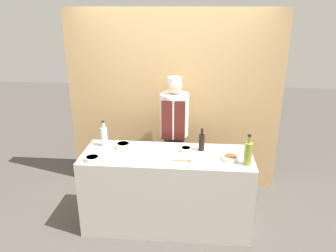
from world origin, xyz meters
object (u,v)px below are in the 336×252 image
object	(u,v)px
sauce_bowl_orange	(186,149)
wooden_spoon	(184,160)
chef_center	(174,135)
sauce_bowl_brown	(230,158)
cutting_board	(140,156)
sauce_bowl_yellow	(123,145)
sauce_bowl_green	(92,158)
bottle_clear	(104,136)
bottle_oil	(248,153)
bottle_soy	(202,142)

from	to	relation	value
sauce_bowl_orange	wooden_spoon	size ratio (longest dim) A/B	0.57
sauce_bowl_orange	chef_center	size ratio (longest dim) A/B	0.08
sauce_bowl_brown	cutting_board	bearing A→B (deg)	179.78
sauce_bowl_yellow	wooden_spoon	xyz separation A→B (m)	(0.70, -0.27, -0.02)
sauce_bowl_yellow	sauce_bowl_green	size ratio (longest dim) A/B	1.05
sauce_bowl_orange	chef_center	xyz separation A→B (m)	(-0.17, 0.55, -0.05)
sauce_bowl_green	wooden_spoon	world-z (taller)	sauce_bowl_green
sauce_bowl_green	sauce_bowl_orange	world-z (taller)	sauce_bowl_orange
sauce_bowl_green	chef_center	world-z (taller)	chef_center
cutting_board	bottle_clear	bearing A→B (deg)	151.80
sauce_bowl_orange	chef_center	distance (m)	0.58
sauce_bowl_orange	cutting_board	xyz separation A→B (m)	(-0.49, -0.17, -0.02)
sauce_bowl_orange	wooden_spoon	xyz separation A→B (m)	(-0.02, -0.24, -0.02)
sauce_bowl_green	bottle_clear	world-z (taller)	bottle_clear
sauce_bowl_brown	chef_center	world-z (taller)	chef_center
sauce_bowl_yellow	sauce_bowl_brown	xyz separation A→B (m)	(1.19, -0.20, -0.01)
sauce_bowl_brown	bottle_clear	size ratio (longest dim) A/B	0.55
sauce_bowl_brown	sauce_bowl_green	size ratio (longest dim) A/B	1.09
sauce_bowl_orange	wooden_spoon	bearing A→B (deg)	-93.85
sauce_bowl_yellow	cutting_board	distance (m)	0.30
wooden_spoon	sauce_bowl_orange	bearing A→B (deg)	86.15
sauce_bowl_orange	chef_center	world-z (taller)	chef_center
cutting_board	wooden_spoon	world-z (taller)	wooden_spoon
chef_center	bottle_oil	bearing A→B (deg)	-45.33
bottle_soy	sauce_bowl_green	bearing A→B (deg)	-162.83
sauce_bowl_green	wooden_spoon	distance (m)	0.96
sauce_bowl_brown	sauce_bowl_yellow	bearing A→B (deg)	170.27
bottle_soy	wooden_spoon	xyz separation A→B (m)	(-0.19, -0.29, -0.09)
sauce_bowl_orange	bottle_clear	world-z (taller)	bottle_clear
sauce_bowl_yellow	sauce_bowl_brown	distance (m)	1.20
sauce_bowl_brown	bottle_soy	size ratio (longest dim) A/B	0.64
sauce_bowl_orange	bottle_oil	size ratio (longest dim) A/B	0.37
wooden_spoon	sauce_bowl_yellow	bearing A→B (deg)	159.01
sauce_bowl_yellow	sauce_bowl_orange	xyz separation A→B (m)	(0.72, -0.03, -0.01)
bottle_clear	bottle_soy	bearing A→B (deg)	-1.32
bottle_clear	cutting_board	bearing A→B (deg)	-28.20
sauce_bowl_brown	sauce_bowl_orange	distance (m)	0.50
chef_center	sauce_bowl_yellow	bearing A→B (deg)	-136.17
sauce_bowl_orange	bottle_clear	bearing A→B (deg)	175.38
sauce_bowl_brown	sauce_bowl_orange	world-z (taller)	same
sauce_bowl_orange	cutting_board	world-z (taller)	sauce_bowl_orange
sauce_bowl_orange	cutting_board	distance (m)	0.52
bottle_soy	chef_center	distance (m)	0.62
sauce_bowl_yellow	sauce_bowl_orange	distance (m)	0.72
chef_center	bottle_clear	bearing A→B (deg)	-148.21
sauce_bowl_yellow	cutting_board	size ratio (longest dim) A/B	0.51
sauce_bowl_orange	sauce_bowl_green	bearing A→B (deg)	-162.73
cutting_board	sauce_bowl_orange	bearing A→B (deg)	18.81
cutting_board	chef_center	size ratio (longest dim) A/B	0.20
bottle_oil	wooden_spoon	distance (m)	0.66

